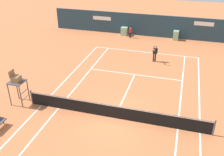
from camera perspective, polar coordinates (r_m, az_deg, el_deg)
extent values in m
plane|color=#C67042|center=(16.79, 0.59, -8.87)|extent=(80.00, 80.00, 0.00)
cube|color=white|center=(26.86, 7.37, 5.74)|extent=(10.60, 0.10, 0.01)
cube|color=white|center=(18.65, -15.38, -5.83)|extent=(0.10, 23.40, 0.01)
cube|color=white|center=(18.07, -11.80, -6.56)|extent=(0.10, 23.40, 0.01)
cube|color=white|center=(16.41, 14.42, -10.92)|extent=(0.10, 23.40, 0.01)
cube|color=white|center=(16.49, 18.99, -11.47)|extent=(0.10, 23.40, 0.01)
cube|color=white|center=(22.10, 5.07, 0.77)|extent=(8.00, 0.10, 0.01)
cube|color=white|center=(19.36, 3.15, -3.39)|extent=(0.10, 6.40, 0.01)
cube|color=white|center=(26.73, 7.32, 5.62)|extent=(0.10, 0.24, 0.01)
cylinder|color=#4C4C51|center=(18.72, -17.43, -4.08)|extent=(0.10, 0.10, 1.07)
cylinder|color=#4C4C51|center=(16.26, 21.76, -10.28)|extent=(0.10, 0.10, 1.07)
cube|color=black|center=(16.51, 0.59, -7.55)|extent=(12.00, 0.03, 0.95)
cube|color=white|center=(16.25, 0.60, -6.28)|extent=(12.00, 0.04, 0.06)
cube|color=#233D4C|center=(31.41, 9.17, 11.41)|extent=(25.00, 0.24, 2.59)
cube|color=white|center=(32.51, -2.27, 13.14)|extent=(2.31, 0.02, 0.44)
cube|color=white|center=(30.95, 19.79, 11.27)|extent=(2.13, 0.02, 0.44)
cube|color=#8CB793|center=(31.70, 2.74, 10.36)|extent=(0.74, 0.70, 0.98)
cube|color=#8CB793|center=(30.92, 14.02, 9.19)|extent=(0.60, 0.70, 1.08)
cylinder|color=#47474C|center=(19.00, -18.13, -2.63)|extent=(0.07, 0.07, 1.67)
cylinder|color=#47474C|center=(18.38, -19.62, -3.99)|extent=(0.07, 0.07, 1.67)
cylinder|color=#47474C|center=(19.49, -20.35, -2.22)|extent=(0.07, 0.07, 1.67)
cylinder|color=#47474C|center=(18.89, -21.87, -3.52)|extent=(0.07, 0.07, 1.67)
cylinder|color=#47474C|center=(18.86, -18.71, -4.17)|extent=(0.04, 0.81, 0.04)
cylinder|color=#47474C|center=(18.61, -18.94, -2.86)|extent=(0.04, 0.81, 0.04)
cube|color=#47474C|center=(18.53, -20.43, -0.78)|extent=(1.00, 1.00, 0.06)
cube|color=olive|center=(18.42, -20.54, -0.16)|extent=(0.52, 0.56, 0.40)
cube|color=olive|center=(18.43, -21.47, 0.99)|extent=(0.06, 0.56, 0.45)
cylinder|color=#38383D|center=(17.53, -23.01, -8.92)|extent=(0.06, 0.06, 0.38)
cylinder|color=black|center=(24.74, 9.61, 4.56)|extent=(0.13, 0.13, 0.80)
cylinder|color=black|center=(24.68, 9.22, 4.53)|extent=(0.13, 0.13, 0.80)
cube|color=black|center=(24.45, 9.54, 6.00)|extent=(0.41, 0.34, 0.56)
sphere|color=#8C664C|center=(24.31, 9.61, 6.84)|extent=(0.22, 0.22, 0.22)
cylinder|color=white|center=(24.28, 9.62, 7.02)|extent=(0.21, 0.21, 0.06)
cylinder|color=black|center=(24.54, 10.01, 5.94)|extent=(0.08, 0.08, 0.54)
cylinder|color=#8C664C|center=(24.06, 9.31, 6.23)|extent=(0.33, 0.51, 0.08)
cylinder|color=black|center=(23.79, 9.55, 6.24)|extent=(0.03, 0.03, 0.22)
torus|color=black|center=(23.70, 9.60, 6.80)|extent=(0.28, 0.16, 0.30)
cylinder|color=silver|center=(23.70, 9.60, 6.80)|extent=(0.23, 0.13, 0.26)
cylinder|color=black|center=(30.85, 4.22, 9.47)|extent=(0.10, 0.10, 0.63)
cylinder|color=black|center=(30.89, 3.98, 9.51)|extent=(0.10, 0.10, 0.63)
cube|color=#AD1E1E|center=(30.71, 4.13, 10.43)|extent=(0.30, 0.20, 0.44)
sphere|color=tan|center=(30.62, 4.15, 10.97)|extent=(0.17, 0.17, 0.17)
cylinder|color=#AD1E1E|center=(30.66, 4.44, 10.33)|extent=(0.07, 0.07, 0.42)
cylinder|color=#AD1E1E|center=(30.78, 3.83, 10.42)|extent=(0.07, 0.07, 0.42)
sphere|color=#CCE033|center=(24.31, 11.35, 3.02)|extent=(0.07, 0.07, 0.07)
sphere|color=#CCE033|center=(19.18, 1.84, -3.59)|extent=(0.07, 0.07, 0.07)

